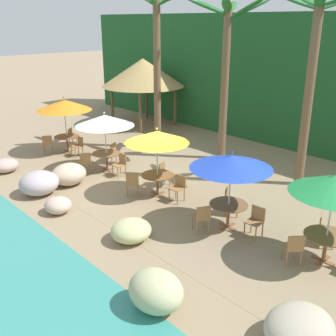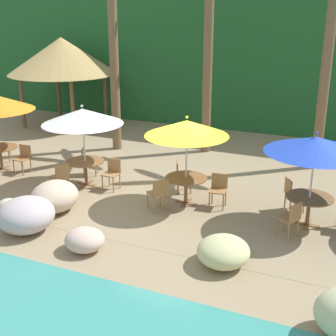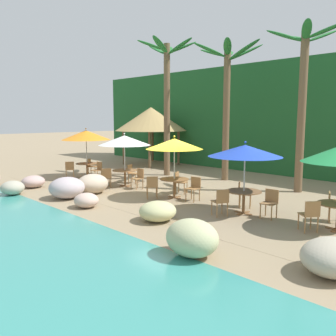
{
  "view_description": "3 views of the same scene",
  "coord_description": "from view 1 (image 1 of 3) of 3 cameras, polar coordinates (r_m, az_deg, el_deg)",
  "views": [
    {
      "loc": [
        10.12,
        -8.43,
        5.65
      ],
      "look_at": [
        0.7,
        0.3,
        0.95
      ],
      "focal_mm": 43.23,
      "sensor_mm": 36.0,
      "label": 1
    },
    {
      "loc": [
        4.62,
        -10.62,
        5.0
      ],
      "look_at": [
        0.01,
        -0.04,
        0.93
      ],
      "focal_mm": 49.91,
      "sensor_mm": 36.0,
      "label": 2
    },
    {
      "loc": [
        9.9,
        -9.61,
        3.03
      ],
      "look_at": [
        0.14,
        0.02,
        1.11
      ],
      "focal_mm": 38.49,
      "sensor_mm": 36.0,
      "label": 3
    }
  ],
  "objects": [
    {
      "name": "ground_plane",
      "position": [
        14.33,
        -2.79,
        -3.13
      ],
      "size": [
        120.0,
        120.0,
        0.0
      ],
      "primitive_type": "plane",
      "color": "#937F60"
    },
    {
      "name": "terrace_deck",
      "position": [
        14.33,
        -2.79,
        -3.11
      ],
      "size": [
        18.0,
        5.2,
        0.01
      ],
      "color": "#937F60",
      "rests_on": "ground"
    },
    {
      "name": "foliage_backdrop",
      "position": [
        20.33,
        17.26,
        11.75
      ],
      "size": [
        28.0,
        2.4,
        6.0
      ],
      "color": "#1E5628",
      "rests_on": "ground"
    },
    {
      "name": "rock_seawall",
      "position": [
        12.48,
        -12.62,
        -5.52
      ],
      "size": [
        15.45,
        3.5,
        0.83
      ],
      "color": "#CB9F99",
      "rests_on": "ground"
    },
    {
      "name": "umbrella_orange",
      "position": [
        18.49,
        -14.47,
        8.62
      ],
      "size": [
        2.43,
        2.43,
        2.52
      ],
      "color": "silver",
      "rests_on": "ground"
    },
    {
      "name": "dining_table_orange",
      "position": [
        18.85,
        -14.06,
        4.01
      ],
      "size": [
        1.1,
        1.1,
        0.74
      ],
      "color": "brown",
      "rests_on": "ground"
    },
    {
      "name": "chair_orange_seaward",
      "position": [
        18.19,
        -12.52,
        3.23
      ],
      "size": [
        0.43,
        0.44,
        0.87
      ],
      "color": "#9E7042",
      "rests_on": "ground"
    },
    {
      "name": "chair_orange_inland",
      "position": [
        19.66,
        -13.3,
        4.42
      ],
      "size": [
        0.59,
        0.59,
        0.87
      ],
      "color": "#9E7042",
      "rests_on": "ground"
    },
    {
      "name": "chair_orange_left",
      "position": [
        18.82,
        -16.62,
        3.42
      ],
      "size": [
        0.58,
        0.57,
        0.87
      ],
      "color": "#9E7042",
      "rests_on": "ground"
    },
    {
      "name": "umbrella_white",
      "position": [
        15.76,
        -8.94,
        6.65
      ],
      "size": [
        2.28,
        2.28,
        2.38
      ],
      "color": "silver",
      "rests_on": "ground"
    },
    {
      "name": "dining_table_white",
      "position": [
        16.14,
        -8.67,
        1.7
      ],
      "size": [
        1.1,
        1.1,
        0.74
      ],
      "color": "brown",
      "rests_on": "ground"
    },
    {
      "name": "chair_white_seaward",
      "position": [
        15.55,
        -6.66,
        0.68
      ],
      "size": [
        0.43,
        0.44,
        0.87
      ],
      "color": "#9E7042",
      "rests_on": "ground"
    },
    {
      "name": "chair_white_inland",
      "position": [
        16.91,
        -7.4,
        2.26
      ],
      "size": [
        0.56,
        0.56,
        0.87
      ],
      "color": "#9E7042",
      "rests_on": "ground"
    },
    {
      "name": "chair_white_left",
      "position": [
        16.0,
        -11.6,
        0.96
      ],
      "size": [
        0.57,
        0.56,
        0.87
      ],
      "color": "#9E7042",
      "rests_on": "ground"
    },
    {
      "name": "umbrella_yellow",
      "position": [
        13.26,
        -1.56,
        4.4
      ],
      "size": [
        2.15,
        2.15,
        2.37
      ],
      "color": "silver",
      "rests_on": "ground"
    },
    {
      "name": "dining_table_yellow",
      "position": [
        13.73,
        -1.5,
        -1.42
      ],
      "size": [
        1.1,
        1.1,
        0.74
      ],
      "color": "brown",
      "rests_on": "ground"
    },
    {
      "name": "chair_yellow_seaward",
      "position": [
        13.32,
        1.49,
        -2.59
      ],
      "size": [
        0.47,
        0.47,
        0.87
      ],
      "color": "#9E7042",
      "rests_on": "ground"
    },
    {
      "name": "chair_yellow_inland",
      "position": [
        14.52,
        -0.46,
        -0.6
      ],
      "size": [
        0.56,
        0.56,
        0.87
      ],
      "color": "#9E7042",
      "rests_on": "ground"
    },
    {
      "name": "chair_yellow_left",
      "position": [
        13.67,
        -5.04,
        -2.05
      ],
      "size": [
        0.6,
        0.59,
        0.87
      ],
      "color": "#9E7042",
      "rests_on": "ground"
    },
    {
      "name": "umbrella_blue",
      "position": [
        11.18,
        8.89,
        0.86
      ],
      "size": [
        2.3,
        2.3,
        2.31
      ],
      "color": "silver",
      "rests_on": "ground"
    },
    {
      "name": "dining_table_blue",
      "position": [
        11.71,
        8.52,
        -5.6
      ],
      "size": [
        1.1,
        1.1,
        0.74
      ],
      "color": "brown",
      "rests_on": "ground"
    },
    {
      "name": "chair_blue_seaward",
      "position": [
        11.43,
        12.29,
        -7.09
      ],
      "size": [
        0.45,
        0.46,
        0.87
      ],
      "color": "#9E7042",
      "rests_on": "ground"
    },
    {
      "name": "chair_blue_inland",
      "position": [
        12.53,
        8.7,
        -4.34
      ],
      "size": [
        0.58,
        0.58,
        0.87
      ],
      "color": "#9E7042",
      "rests_on": "ground"
    },
    {
      "name": "chair_blue_left",
      "position": [
        11.36,
        4.81,
        -6.86
      ],
      "size": [
        0.57,
        0.56,
        0.87
      ],
      "color": "#9E7042",
      "rests_on": "ground"
    },
    {
      "name": "umbrella_green",
      "position": [
        10.14,
        22.46,
        -2.1
      ],
      "size": [
        2.09,
        2.09,
        2.43
      ],
      "color": "silver",
      "rests_on": "ground"
    },
    {
      "name": "dining_table_green",
      "position": [
        10.74,
        21.42,
        -9.38
      ],
      "size": [
        1.1,
        1.1,
        0.74
      ],
      "color": "brown",
      "rests_on": "ground"
    },
    {
      "name": "chair_green_inland",
      "position": [
        11.54,
        21.18,
        -7.8
      ],
      "size": [
        0.56,
        0.55,
        0.87
      ],
      "color": "#9E7042",
      "rests_on": "ground"
    },
    {
      "name": "chair_green_left",
      "position": [
        10.38,
        17.3,
        -10.58
      ],
      "size": [
        0.59,
        0.59,
        0.87
      ],
      "color": "#9E7042",
      "rests_on": "ground"
    },
    {
      "name": "palm_tree_nearest",
      "position": [
        18.33,
        -1.59,
        16.68
      ],
      "size": [
        3.04,
        2.81,
        6.93
      ],
      "color": "brown",
      "rests_on": "ground"
    },
    {
      "name": "palm_tree_second",
      "position": [
        16.91,
        8.23,
        15.6
      ],
      "size": [
        3.43,
        3.18,
        6.5
      ],
      "color": "brown",
      "rests_on": "ground"
    },
    {
      "name": "palm_tree_third",
      "position": [
        14.61,
        19.7,
        13.36
      ],
      "size": [
        2.92,
        2.82,
        6.54
      ],
      "color": "brown",
      "rests_on": "ground"
    },
    {
      "name": "palapa_hut",
      "position": [
        22.93,
        -3.56,
        13.29
      ],
      "size": [
        4.59,
        4.59,
        3.7
      ],
      "color": "brown",
      "rests_on": "ground"
    }
  ]
}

